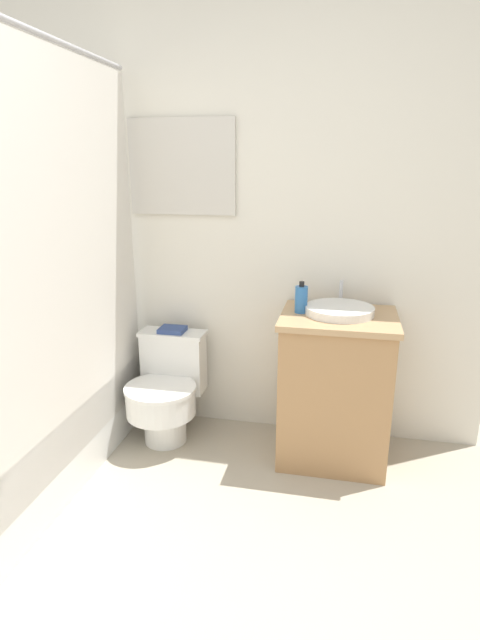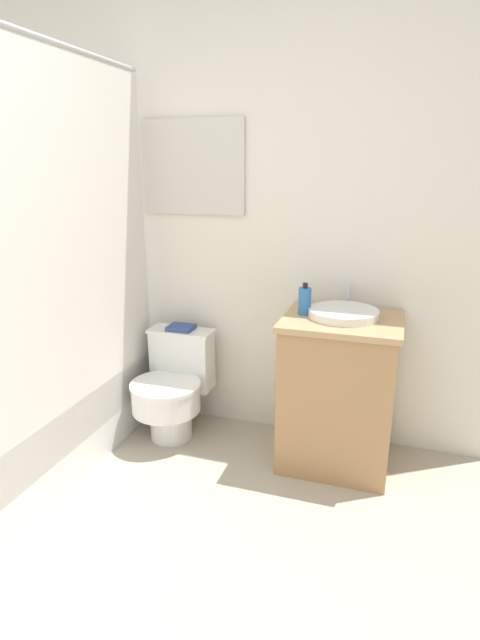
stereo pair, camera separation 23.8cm
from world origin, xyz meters
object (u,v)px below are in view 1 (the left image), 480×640
soap_bottle (301,299)px  toilet (167,390)px  book_on_tank (172,330)px  sink (340,310)px

soap_bottle → toilet: bearing=-178.9°
toilet → book_on_tank: (0.00, 0.13, 0.31)m
sink → soap_bottle: (-0.19, -0.01, 0.05)m
book_on_tank → soap_bottle: bearing=-9.4°
sink → soap_bottle: size_ratio=2.36×
toilet → sink: bearing=1.5°
toilet → book_on_tank: book_on_tank is taller
toilet → soap_bottle: soap_bottle is taller
toilet → soap_bottle: size_ratio=3.72×
soap_bottle → book_on_tank: 0.78m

